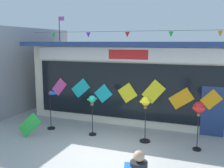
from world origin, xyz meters
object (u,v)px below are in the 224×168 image
Objects in this scene: kite_shop_building at (140,78)px; wind_spinner_center_left at (146,108)px; wind_spinner_far_left at (53,104)px; wind_spinner_left at (92,105)px; display_kite_on_ground at (30,125)px; wind_spinner_center_right at (199,111)px.

kite_shop_building is 5.82× the size of wind_spinner_center_left.
wind_spinner_left is (1.84, -0.06, 0.11)m from wind_spinner_far_left.
kite_shop_building reaches higher than wind_spinner_left.
wind_spinner_far_left is at bearing 70.40° from display_kite_on_ground.
wind_spinner_center_left is 1.92× the size of display_kite_on_ground.
wind_spinner_center_left is at bearing -72.06° from kite_shop_building.
wind_spinner_center_right is (1.87, -0.12, 0.10)m from wind_spinner_center_left.
wind_spinner_center_left reaches higher than wind_spinner_far_left.
wind_spinner_center_left reaches higher than wind_spinner_center_right.
wind_spinner_left is at bearing 25.23° from display_kite_on_ground.
wind_spinner_left is 2.15m from wind_spinner_center_left.
wind_spinner_left is 1.80× the size of display_kite_on_ground.
kite_shop_building is 3.78m from wind_spinner_center_left.
wind_spinner_center_left is at bearing 0.74° from wind_spinner_left.
wind_spinner_center_right is (3.03, -3.67, -0.47)m from kite_shop_building.
display_kite_on_ground is (-0.40, -1.11, -0.64)m from wind_spinner_far_left.
wind_spinner_left is (-1.00, -3.58, -0.64)m from kite_shop_building.
kite_shop_building reaches higher than wind_spinner_far_left.
wind_spinner_center_left reaches higher than wind_spinner_left.
wind_spinner_center_left is at bearing 176.45° from wind_spinner_center_right.
wind_spinner_center_right is at bearing 8.76° from display_kite_on_ground.
wind_spinner_left is at bearing -105.63° from kite_shop_building.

